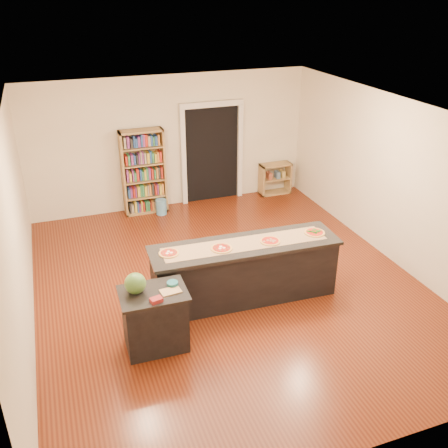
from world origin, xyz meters
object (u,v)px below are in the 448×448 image
object	(u,v)px
kitchen_island	(245,271)
waste_bin	(161,207)
bookshelf	(144,172)
side_counter	(155,319)
low_shelf	(275,179)
watermelon	(135,283)

from	to	relation	value
kitchen_island	waste_bin	bearing A→B (deg)	100.44
kitchen_island	bookshelf	xyz separation A→B (m)	(-0.76, 3.72, 0.42)
kitchen_island	bookshelf	distance (m)	3.82
kitchen_island	side_counter	size ratio (longest dim) A/B	3.29
bookshelf	side_counter	bearing A→B (deg)	-100.13
kitchen_island	low_shelf	world-z (taller)	kitchen_island
kitchen_island	waste_bin	xyz separation A→B (m)	(-0.48, 3.48, -0.31)
side_counter	low_shelf	bearing A→B (deg)	50.48
bookshelf	low_shelf	distance (m)	3.07
side_counter	watermelon	world-z (taller)	watermelon
side_counter	kitchen_island	bearing A→B (deg)	24.85
side_counter	watermelon	size ratio (longest dim) A/B	3.15
waste_bin	low_shelf	bearing A→B (deg)	5.08
bookshelf	waste_bin	size ratio (longest dim) A/B	5.47
kitchen_island	side_counter	world-z (taller)	kitchen_island
waste_bin	side_counter	bearing A→B (deg)	-104.33
bookshelf	low_shelf	bearing A→B (deg)	0.09
bookshelf	kitchen_island	bearing A→B (deg)	-78.46
low_shelf	waste_bin	bearing A→B (deg)	-174.92
kitchen_island	watermelon	bearing A→B (deg)	-158.46
bookshelf	low_shelf	xyz separation A→B (m)	(3.03, 0.00, -0.53)
side_counter	bookshelf	world-z (taller)	bookshelf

